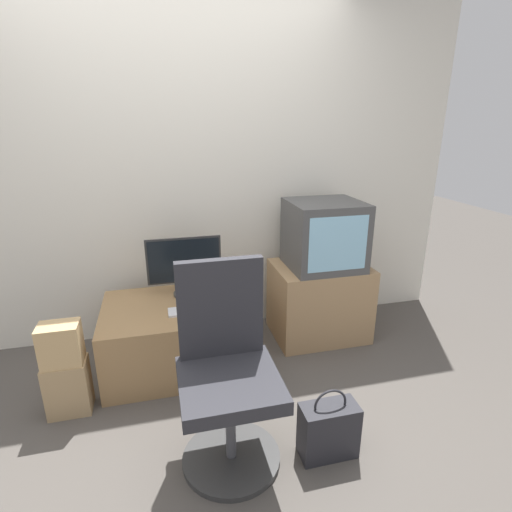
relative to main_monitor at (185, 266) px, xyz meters
name	(u,v)px	position (x,y,z in m)	size (l,w,h in m)	color
ground_plane	(208,444)	(0.01, -0.95, -0.67)	(12.00, 12.00, 0.00)	#4C4742
wall_back	(177,167)	(0.01, 0.37, 0.63)	(4.40, 0.05, 2.60)	silver
desk	(177,335)	(-0.09, -0.15, -0.45)	(0.95, 0.72, 0.45)	#937047
side_stand	(319,300)	(1.02, -0.01, -0.38)	(0.70, 0.52, 0.58)	#A37F56
main_monitor	(185,266)	(0.00, 0.00, 0.00)	(0.51, 0.18, 0.42)	#2D2D2D
keyboard	(194,310)	(0.03, -0.27, -0.21)	(0.33, 0.12, 0.01)	silver
mouse	(228,306)	(0.25, -0.29, -0.20)	(0.06, 0.04, 0.04)	silver
crt_tv	(324,235)	(1.02, -0.03, 0.16)	(0.52, 0.49, 0.49)	#474747
office_chair	(227,377)	(0.11, -1.01, -0.22)	(0.49, 0.49, 1.00)	#333333
cardboard_box_lower	(68,387)	(-0.73, -0.49, -0.51)	(0.24, 0.17, 0.33)	#A3845B
cardboard_box_upper	(61,344)	(-0.73, -0.49, -0.22)	(0.22, 0.15, 0.24)	tan
handbag	(328,430)	(0.60, -1.16, -0.52)	(0.29, 0.15, 0.39)	#232328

